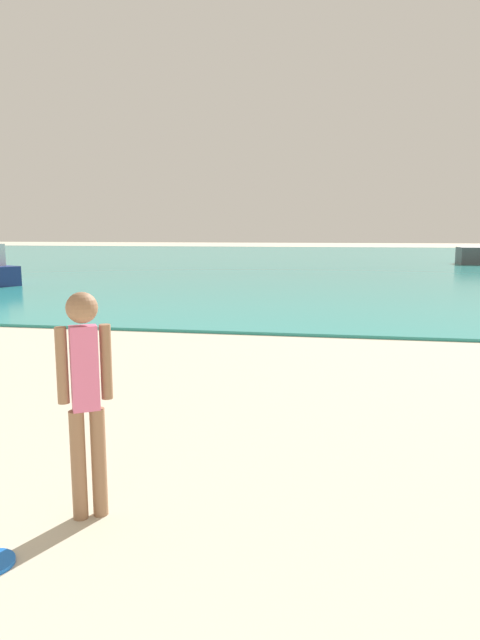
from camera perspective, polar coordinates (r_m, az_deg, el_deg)
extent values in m
cube|color=teal|center=(40.48, 8.73, 6.19)|extent=(160.00, 60.00, 0.06)
cylinder|color=#936B4C|center=(4.11, -14.20, -13.89)|extent=(0.10, 0.10, 0.77)
cylinder|color=#936B4C|center=(4.10, -16.15, -14.05)|extent=(0.10, 0.10, 0.77)
cube|color=pink|center=(3.89, -15.58, -4.77)|extent=(0.21, 0.19, 0.58)
sphere|color=#936B4C|center=(3.82, -15.84, 1.21)|extent=(0.21, 0.21, 0.21)
cylinder|color=#936B4C|center=(3.90, -13.51, -4.17)|extent=(0.08, 0.08, 0.51)
cylinder|color=#936B4C|center=(3.87, -17.71, -4.44)|extent=(0.08, 0.08, 0.51)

